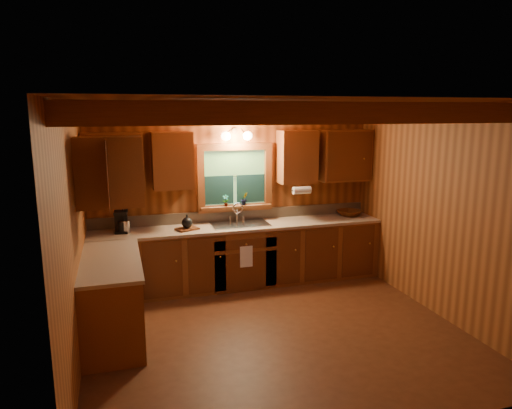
{
  "coord_description": "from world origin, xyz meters",
  "views": [
    {
      "loc": [
        -1.66,
        -4.7,
        2.5
      ],
      "look_at": [
        0.0,
        0.8,
        1.35
      ],
      "focal_mm": 32.65,
      "sensor_mm": 36.0,
      "label": 1
    }
  ],
  "objects": [
    {
      "name": "base_cabinets",
      "position": [
        -0.49,
        1.28,
        0.43
      ],
      "size": [
        4.2,
        2.22,
        0.86
      ],
      "color": "brown",
      "rests_on": "ground"
    },
    {
      "name": "backsplash",
      "position": [
        0.0,
        1.89,
        0.98
      ],
      "size": [
        4.2,
        0.02,
        0.16
      ],
      "primitive_type": "cube",
      "color": "#9D8369",
      "rests_on": "room"
    },
    {
      "name": "coffee_maker",
      "position": [
        -1.64,
        1.65,
        1.05
      ],
      "size": [
        0.17,
        0.21,
        0.3
      ],
      "rotation": [
        0.0,
        0.0,
        -0.11
      ],
      "color": "black",
      "rests_on": "countertop"
    },
    {
      "name": "window_sill",
      "position": [
        0.0,
        1.82,
        1.12
      ],
      "size": [
        1.06,
        0.14,
        0.04
      ],
      "primitive_type": "cube",
      "color": "brown",
      "rests_on": "room"
    },
    {
      "name": "wicker_basket",
      "position": [
        1.79,
        1.66,
        0.94
      ],
      "size": [
        0.49,
        0.49,
        0.09
      ],
      "primitive_type": "imported",
      "rotation": [
        0.0,
        0.0,
        0.43
      ],
      "color": "#48230C",
      "rests_on": "countertop"
    },
    {
      "name": "potted_plant_right",
      "position": [
        0.13,
        1.82,
        1.24
      ],
      "size": [
        0.12,
        0.11,
        0.19
      ],
      "primitive_type": "imported",
      "rotation": [
        0.0,
        0.0,
        0.23
      ],
      "color": "#512611",
      "rests_on": "window_sill"
    },
    {
      "name": "dish_towel",
      "position": [
        0.0,
        1.26,
        0.52
      ],
      "size": [
        0.18,
        0.01,
        0.3
      ],
      "primitive_type": "cube",
      "color": "white",
      "rests_on": "base_cabinets"
    },
    {
      "name": "ceiling_beams",
      "position": [
        0.0,
        0.0,
        2.49
      ],
      "size": [
        4.2,
        2.54,
        0.18
      ],
      "color": "brown",
      "rests_on": "room"
    },
    {
      "name": "dishwasher_panel",
      "position": [
        -1.47,
        0.68,
        0.43
      ],
      "size": [
        0.02,
        0.6,
        0.8
      ],
      "primitive_type": "cube",
      "color": "white",
      "rests_on": "base_cabinets"
    },
    {
      "name": "cutting_board",
      "position": [
        -0.77,
        1.53,
        0.91
      ],
      "size": [
        0.34,
        0.3,
        0.03
      ],
      "primitive_type": "cube",
      "rotation": [
        0.0,
        0.0,
        0.37
      ],
      "color": "#512611",
      "rests_on": "countertop"
    },
    {
      "name": "countertop",
      "position": [
        -0.48,
        1.29,
        0.88
      ],
      "size": [
        4.2,
        2.24,
        0.04
      ],
      "color": "tan",
      "rests_on": "base_cabinets"
    },
    {
      "name": "utensil_crock",
      "position": [
        -1.59,
        1.62,
        0.99
      ],
      "size": [
        0.13,
        0.13,
        0.37
      ],
      "rotation": [
        0.0,
        0.0,
        -0.2
      ],
      "color": "silver",
      "rests_on": "countertop"
    },
    {
      "name": "wall_sconce",
      "position": [
        0.0,
        1.75,
        2.16
      ],
      "size": [
        0.45,
        0.21,
        0.17
      ],
      "color": "black",
      "rests_on": "room"
    },
    {
      "name": "upper_cabinets",
      "position": [
        -0.56,
        1.42,
        1.84
      ],
      "size": [
        4.19,
        1.77,
        0.78
      ],
      "color": "brown",
      "rests_on": "room"
    },
    {
      "name": "sink",
      "position": [
        0.0,
        1.6,
        0.86
      ],
      "size": [
        0.82,
        0.48,
        0.43
      ],
      "color": "silver",
      "rests_on": "countertop"
    },
    {
      "name": "window",
      "position": [
        0.0,
        1.87,
        1.53
      ],
      "size": [
        1.12,
        0.08,
        1.0
      ],
      "color": "brown",
      "rests_on": "room"
    },
    {
      "name": "room",
      "position": [
        0.0,
        0.0,
        1.3
      ],
      "size": [
        4.2,
        4.2,
        4.2
      ],
      "color": "#4C2512",
      "rests_on": "ground"
    },
    {
      "name": "teakettle",
      "position": [
        -0.77,
        1.53,
        1.0
      ],
      "size": [
        0.15,
        0.15,
        0.19
      ],
      "rotation": [
        0.0,
        0.0,
        -0.1
      ],
      "color": "black",
      "rests_on": "cutting_board"
    },
    {
      "name": "potted_plant_left",
      "position": [
        -0.16,
        1.8,
        1.23
      ],
      "size": [
        0.1,
        0.07,
        0.17
      ],
      "primitive_type": "imported",
      "rotation": [
        0.0,
        0.0,
        -0.14
      ],
      "color": "#512611",
      "rests_on": "window_sill"
    },
    {
      "name": "paper_towel_roll",
      "position": [
        0.92,
        1.53,
        1.37
      ],
      "size": [
        0.27,
        0.11,
        0.11
      ],
      "primitive_type": "cylinder",
      "rotation": [
        0.0,
        1.57,
        0.0
      ],
      "color": "white",
      "rests_on": "upper_cabinets"
    }
  ]
}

